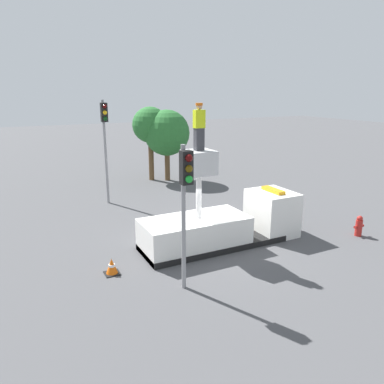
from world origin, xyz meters
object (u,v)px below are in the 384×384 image
(traffic_light_across, at_px, (105,132))
(fire_hydrant, at_px, (359,226))
(bucket_truck, at_px, (222,225))
(traffic_cone_rear, at_px, (112,267))
(tree_right_bg, at_px, (167,133))
(worker, at_px, (199,127))
(traffic_light_pole, at_px, (185,190))
(tree_left_bg, at_px, (150,126))

(traffic_light_across, xyz_separation_m, fire_hydrant, (8.51, -9.68, -3.56))
(bucket_truck, relative_size, traffic_cone_rear, 11.98)
(fire_hydrant, height_order, traffic_cone_rear, fire_hydrant)
(traffic_cone_rear, bearing_deg, traffic_light_across, 76.16)
(traffic_cone_rear, xyz_separation_m, tree_right_bg, (7.21, 12.07, 3.05))
(worker, xyz_separation_m, tree_right_bg, (3.51, 11.48, -1.53))
(traffic_light_pole, bearing_deg, traffic_light_across, 88.82)
(traffic_light_across, bearing_deg, traffic_cone_rear, -103.84)
(tree_left_bg, distance_m, tree_right_bg, 1.24)
(worker, height_order, traffic_light_pole, worker)
(bucket_truck, xyz_separation_m, tree_left_bg, (1.45, 12.08, 2.98))
(traffic_light_across, bearing_deg, worker, -77.96)
(bucket_truck, relative_size, tree_right_bg, 1.38)
(traffic_light_pole, xyz_separation_m, fire_hydrant, (8.73, 0.75, -2.85))
(traffic_light_pole, bearing_deg, traffic_cone_rear, 131.02)
(bucket_truck, height_order, traffic_light_pole, traffic_light_pole)
(bucket_truck, relative_size, worker, 3.89)
(traffic_light_pole, distance_m, fire_hydrant, 9.21)
(bucket_truck, bearing_deg, worker, 180.00)
(worker, distance_m, fire_hydrant, 8.39)
(bucket_truck, height_order, worker, worker)
(tree_right_bg, bearing_deg, traffic_light_across, -144.00)
(worker, relative_size, fire_hydrant, 1.90)
(fire_hydrant, bearing_deg, tree_left_bg, 107.11)
(traffic_light_pole, height_order, traffic_cone_rear, traffic_light_pole)
(bucket_truck, distance_m, traffic_light_across, 8.80)
(worker, distance_m, tree_left_bg, 12.39)
(worker, height_order, tree_left_bg, worker)
(traffic_light_across, bearing_deg, bucket_truck, -70.45)
(bucket_truck, distance_m, traffic_cone_rear, 4.86)
(traffic_light_pole, bearing_deg, tree_right_bg, 69.24)
(bucket_truck, xyz_separation_m, tree_right_bg, (2.42, 11.48, 2.49))
(tree_left_bg, height_order, tree_right_bg, tree_left_bg)
(fire_hydrant, distance_m, traffic_cone_rear, 10.65)
(traffic_cone_rear, relative_size, tree_right_bg, 0.12)
(bucket_truck, bearing_deg, tree_right_bg, 78.11)
(traffic_light_pole, relative_size, traffic_cone_rear, 8.18)
(traffic_cone_rear, bearing_deg, traffic_light_pole, -48.98)
(worker, relative_size, traffic_light_pole, 0.38)
(worker, relative_size, traffic_light_across, 0.31)
(worker, distance_m, traffic_light_pole, 3.63)
(traffic_cone_rear, bearing_deg, worker, 9.14)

